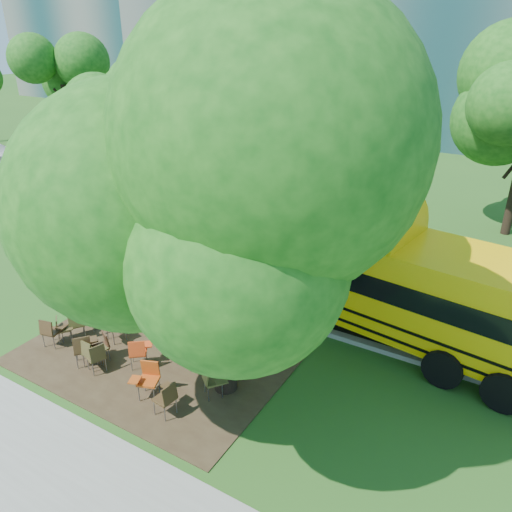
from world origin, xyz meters
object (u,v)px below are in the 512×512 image
Objects in this scene: school_bus at (361,271)px; chair_8 at (77,322)px; chair_7 at (211,379)px; chair_1 at (62,327)px; pedestrian_b at (42,143)px; black_car at (165,240)px; chair_6 at (167,396)px; chair_13 at (225,358)px; chair_3 at (102,344)px; chair_15 at (97,355)px; main_tree at (219,180)px; chair_12 at (187,340)px; chair_0 at (51,330)px; bg_car_silver at (70,165)px; chair_14 at (113,322)px; chair_9 at (91,316)px; chair_10 at (121,304)px; chair_11 at (139,350)px; pedestrian_a at (88,146)px; bg_car_red at (140,191)px; chair_4 at (91,351)px; chair_5 at (148,376)px.

chair_8 is at bearing -135.37° from school_bus.
chair_1 is at bearing -138.16° from chair_7.
chair_1 is 23.41m from pedestrian_b.
chair_1 is at bearing 23.02° from pedestrian_b.
pedestrian_b is at bearing 43.25° from black_car.
chair_13 is at bearing -1.27° from chair_6.
chair_3 is 2.93m from chair_6.
chair_6 is at bearing -76.99° from chair_15.
main_tree is 11.32× the size of chair_1.
chair_3 is at bearing -34.10° from chair_12.
chair_3 is at bearing -1.75° from chair_0.
bg_car_silver is (-14.88, 11.67, 0.21)m from chair_3.
chair_1 is at bearing -48.72° from chair_12.
chair_14 is at bearing 26.26° from pedestrian_b.
school_bus reaches higher than chair_9.
chair_1 is 4.91m from chair_7.
pedestrian_b reaches higher than chair_10.
chair_11 is at bearing -168.67° from main_tree.
main_tree is at bearing -96.28° from pedestrian_a.
bg_car_red reaches higher than chair_8.
chair_7 is at bearing -141.58° from bg_car_silver.
chair_1 is 1.01× the size of chair_9.
pedestrian_a is at bearing 82.08° from bg_car_red.
chair_12 is 0.42× the size of pedestrian_b.
chair_1 is 0.19× the size of black_car.
main_tree is 5.91m from chair_3.
bg_car_red is (-11.46, 9.46, -4.62)m from main_tree.
bg_car_red is at bearing 140.47° from main_tree.
chair_9 is at bearing 76.63° from chair_6.
chair_13 is at bearing -95.83° from pedestrian_a.
chair_3 is 0.42m from chair_4.
chair_10 is 0.22× the size of black_car.
bg_car_red reaches higher than chair_14.
school_bus is 8.11m from chair_8.
chair_4 is 6.93m from black_car.
pedestrian_b reaches higher than chair_13.
black_car reaches higher than chair_9.
chair_14 reaches higher than chair_4.
black_car is (-5.93, 4.73, 0.20)m from chair_13.
chair_8 is at bearing -149.38° from bg_car_silver.
chair_5 is at bearing 26.83° from pedestrian_b.
chair_4 is at bearing -16.17° from chair_0.
chair_5 reaches higher than chair_3.
chair_9 is 17.33m from bg_car_silver.
main_tree is 9.93× the size of chair_0.
chair_12 is 1.31m from chair_13.
chair_10 is 0.21× the size of bg_car_silver.
chair_15 is at bearing 25.73° from chair_1.
main_tree is 5.02m from chair_5.
chair_5 is 0.85m from chair_6.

